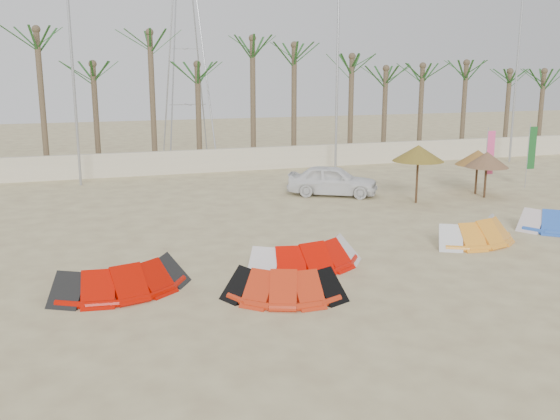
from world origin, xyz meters
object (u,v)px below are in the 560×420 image
object	(u,v)px
kite_orange	(472,229)
parasol_right	(478,158)
kite_red_left	(121,275)
parasol_mid	(487,160)
kite_red_mid	(280,281)
parasol_left	(418,153)
kite_red_right	(303,252)
car	(333,180)

from	to	relation	value
kite_orange	parasol_right	xyz separation A→B (m)	(5.09, 6.97, 1.31)
kite_red_left	parasol_mid	xyz separation A→B (m)	(16.76, 7.31, 1.33)
kite_red_mid	parasol_right	bearing A→B (deg)	37.42
parasol_right	parasol_mid	bearing A→B (deg)	-97.53
parasol_left	kite_red_left	bearing A→B (deg)	-151.10
kite_red_left	kite_orange	xyz separation A→B (m)	(11.78, 1.17, -0.00)
kite_red_mid	kite_red_right	distance (m)	2.70
kite_red_right	kite_red_left	bearing A→B (deg)	-175.07
kite_red_left	kite_red_right	world-z (taller)	same
kite_orange	kite_red_right	bearing A→B (deg)	-173.69
kite_orange	parasol_left	xyz separation A→B (m)	(1.41, 6.11, 1.78)
kite_red_mid	parasol_mid	world-z (taller)	parasol_mid
parasol_mid	parasol_right	xyz separation A→B (m)	(0.11, 0.83, -0.02)
parasol_mid	car	bearing A→B (deg)	157.37
parasol_right	kite_red_right	bearing A→B (deg)	-146.33
kite_red_right	parasol_right	bearing A→B (deg)	33.67
kite_red_mid	parasol_mid	size ratio (longest dim) A/B	1.63
kite_red_mid	parasol_left	bearing A→B (deg)	44.27
parasol_right	car	distance (m)	6.85
kite_red_left	parasol_mid	size ratio (longest dim) A/B	1.84
kite_orange	parasol_mid	xyz separation A→B (m)	(4.98, 6.14, 1.33)
kite_red_left	kite_red_mid	bearing A→B (deg)	-25.05
car	parasol_right	bearing A→B (deg)	-76.34
parasol_left	parasol_mid	xyz separation A→B (m)	(3.57, 0.04, -0.44)
kite_red_left	parasol_left	xyz separation A→B (m)	(13.19, 7.28, 1.77)
parasol_mid	parasol_left	bearing A→B (deg)	-179.43
kite_red_right	kite_orange	bearing A→B (deg)	6.31
kite_red_mid	parasol_mid	bearing A→B (deg)	35.27
kite_red_mid	car	bearing A→B (deg)	61.20
kite_red_left	parasol_right	world-z (taller)	parasol_right
parasol_left	car	distance (m)	4.20
kite_red_mid	parasol_mid	distance (m)	15.85
parasol_left	parasol_right	size ratio (longest dim) A/B	1.22
kite_orange	car	size ratio (longest dim) A/B	0.87
kite_red_mid	car	distance (m)	13.46
kite_red_left	kite_red_mid	distance (m)	4.27
parasol_left	car	bearing A→B (deg)	136.34
parasol_left	parasol_right	bearing A→B (deg)	13.24
parasol_right	kite_red_mid	bearing A→B (deg)	-142.58
kite_orange	parasol_left	size ratio (longest dim) A/B	1.42
parasol_left	car	world-z (taller)	parasol_left
parasol_mid	parasol_right	world-z (taller)	parasol_mid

